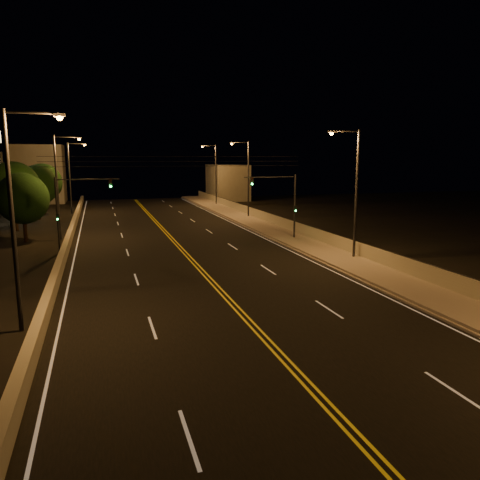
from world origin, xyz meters
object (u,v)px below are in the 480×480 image
object	(u,v)px
streetlight_1	(353,187)
tree_0	(23,199)
tree_3	(43,182)
traffic_signal_right	(285,199)
streetlight_4	(18,207)
tree_2	(37,185)
streetlight_2	(246,175)
traffic_signal_left	(70,205)
streetlight_3	(214,171)
streetlight_5	(60,181)
streetlight_6	(71,173)
tree_1	(13,187)

from	to	relation	value
streetlight_1	tree_0	size ratio (longest dim) A/B	1.53
streetlight_1	tree_3	xyz separation A→B (m)	(-25.24, 38.13, -1.21)
traffic_signal_right	tree_0	xyz separation A→B (m)	(-23.22, 6.52, 0.12)
streetlight_4	tree_2	bearing A→B (deg)	95.33
streetlight_2	traffic_signal_left	world-z (taller)	streetlight_2
tree_0	streetlight_4	bearing A→B (deg)	-82.42
tree_0	streetlight_3	bearing A→B (deg)	47.62
streetlight_1	streetlight_2	size ratio (longest dim) A/B	1.00
streetlight_2	streetlight_5	distance (m)	23.67
streetlight_2	traffic_signal_left	bearing A→B (deg)	-140.76
streetlight_5	tree_0	world-z (taller)	streetlight_5
streetlight_6	tree_3	distance (m)	3.96
tree_2	tree_0	bearing A→B (deg)	-87.99
streetlight_1	streetlight_2	world-z (taller)	same
traffic_signal_left	tree_3	world-z (taller)	tree_3
streetlight_4	streetlight_6	bearing A→B (deg)	90.00
streetlight_5	traffic_signal_left	xyz separation A→B (m)	(1.13, -6.66, -1.69)
streetlight_1	tree_0	xyz separation A→B (m)	(-24.75, 15.99, -1.58)
streetlight_3	tree_0	bearing A→B (deg)	-132.38
streetlight_5	streetlight_6	distance (m)	22.04
streetlight_1	streetlight_5	distance (m)	26.86
streetlight_5	tree_1	bearing A→B (deg)	124.86
traffic_signal_right	traffic_signal_left	distance (m)	18.81
streetlight_6	tree_0	size ratio (longest dim) A/B	1.53
tree_2	tree_3	xyz separation A→B (m)	(0.10, 5.38, 0.09)
tree_3	streetlight_2	bearing A→B (deg)	-25.53
tree_0	streetlight_5	bearing A→B (deg)	2.49
streetlight_6	tree_0	world-z (taller)	streetlight_6
streetlight_1	tree_2	distance (m)	41.43
streetlight_3	streetlight_6	world-z (taller)	same
streetlight_6	traffic_signal_right	distance (m)	34.99
tree_1	streetlight_3	bearing A→B (deg)	36.36
streetlight_2	tree_2	xyz separation A→B (m)	(-25.34, 6.67, -1.29)
tree_1	traffic_signal_right	bearing A→B (deg)	-29.25
traffic_signal_left	streetlight_4	bearing A→B (deg)	-93.57
streetlight_3	tree_2	distance (m)	27.40
streetlight_3	tree_0	distance (m)	36.75
traffic_signal_right	tree_0	distance (m)	24.12
traffic_signal_right	streetlight_1	bearing A→B (deg)	-80.82
streetlight_2	tree_3	world-z (taller)	streetlight_2
streetlight_2	traffic_signal_right	distance (m)	16.77
streetlight_2	streetlight_4	size ratio (longest dim) A/B	1.00
streetlight_6	traffic_signal_left	bearing A→B (deg)	-87.75
streetlight_3	tree_2	bearing A→B (deg)	-157.76
tree_3	streetlight_4	bearing A→B (deg)	-85.40
streetlight_2	tree_3	bearing A→B (deg)	154.47
tree_2	streetlight_4	bearing A→B (deg)	-84.67
streetlight_5	tree_3	bearing A→B (deg)	99.71
streetlight_2	tree_3	distance (m)	28.00
traffic_signal_left	tree_1	bearing A→B (deg)	114.07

